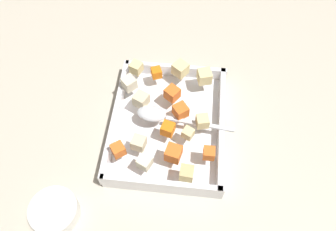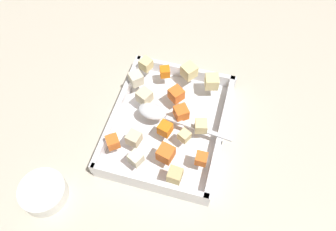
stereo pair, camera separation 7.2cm
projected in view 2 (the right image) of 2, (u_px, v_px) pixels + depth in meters
name	position (u px, v px, depth m)	size (l,w,h in m)	color
ground_plane	(171.00, 125.00, 0.87)	(4.00, 4.00, 0.00)	#BCB29E
baking_dish	(168.00, 126.00, 0.85)	(0.34, 0.27, 0.05)	silver
carrot_chunk_rim_edge	(181.00, 113.00, 0.81)	(0.03, 0.03, 0.03)	orange
carrot_chunk_under_handle	(176.00, 94.00, 0.84)	(0.03, 0.03, 0.03)	orange
carrot_chunk_corner_sw	(165.00, 72.00, 0.88)	(0.02, 0.02, 0.02)	orange
carrot_chunk_center	(113.00, 142.00, 0.77)	(0.03, 0.03, 0.03)	orange
carrot_chunk_front_center	(201.00, 159.00, 0.75)	(0.03, 0.03, 0.03)	orange
carrot_chunk_corner_se	(166.00, 153.00, 0.75)	(0.03, 0.03, 0.03)	orange
carrot_chunk_back_center	(164.00, 128.00, 0.79)	(0.03, 0.03, 0.03)	orange
potato_chunk_near_spoon	(136.00, 158.00, 0.75)	(0.03, 0.03, 0.03)	beige
potato_chunk_near_right	(212.00, 82.00, 0.86)	(0.03, 0.03, 0.03)	#E0CC89
potato_chunk_mid_right	(189.00, 71.00, 0.88)	(0.03, 0.03, 0.03)	#E0CC89
potato_chunk_heap_top	(175.00, 175.00, 0.73)	(0.03, 0.03, 0.03)	tan
potato_chunk_heap_side	(144.00, 96.00, 0.83)	(0.03, 0.03, 0.03)	beige
potato_chunk_corner_nw	(146.00, 64.00, 0.89)	(0.03, 0.03, 0.03)	#E0CC89
potato_chunk_far_left	(134.00, 138.00, 0.77)	(0.03, 0.03, 0.03)	beige
potato_chunk_corner_ne	(201.00, 126.00, 0.79)	(0.03, 0.03, 0.03)	#E0CC89
potato_chunk_near_left	(184.00, 136.00, 0.78)	(0.02, 0.02, 0.02)	#E0CC89
parsnip_chunk_mid_left	(136.00, 79.00, 0.86)	(0.03, 0.03, 0.03)	beige
serving_spoon	(158.00, 113.00, 0.82)	(0.05, 0.24, 0.02)	silver
small_prep_bowl	(43.00, 192.00, 0.75)	(0.10, 0.10, 0.04)	silver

